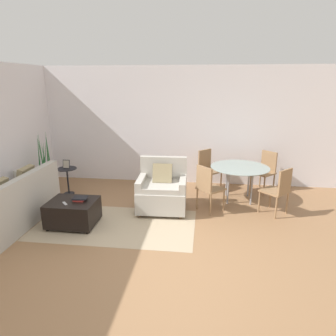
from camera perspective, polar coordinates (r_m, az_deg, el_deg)
name	(u,v)px	position (r m, az deg, el deg)	size (l,w,h in m)	color
ground_plane	(161,257)	(4.43, -1.34, -16.59)	(20.00, 20.00, 0.00)	#936B47
wall_back	(181,126)	(7.13, 2.54, 7.94)	(12.00, 0.06, 2.75)	white
wall_left	(0,137)	(6.54, -29.34, 5.13)	(0.06, 12.00, 2.75)	white
area_rug	(116,224)	(5.38, -9.93, -10.55)	(2.74, 1.47, 0.01)	tan
couch	(12,207)	(5.88, -27.62, -6.59)	(0.92, 1.91, 0.91)	#B2ADA3
armchair	(162,191)	(5.73, -1.12, -4.41)	(0.94, 0.84, 0.99)	#B2ADA3
ottoman	(73,212)	(5.44, -17.64, -7.98)	(0.80, 0.64, 0.44)	black
book_stack	(80,199)	(5.35, -16.46, -5.62)	(0.25, 0.19, 0.06)	#B72D28
tv_remote_primary	(79,197)	(5.49, -16.52, -5.33)	(0.06, 0.14, 0.01)	black
tv_remote_secondary	(65,203)	(5.30, -19.06, -6.39)	(0.13, 0.14, 0.01)	#B7B7BC
potted_plant	(46,179)	(7.23, -22.15, -1.99)	(0.43, 0.43, 1.40)	#333338
side_table	(67,176)	(6.88, -18.61, -1.46)	(0.42, 0.42, 0.59)	black
picture_frame	(66,164)	(6.80, -18.81, 0.69)	(0.15, 0.07, 0.19)	black
dining_table	(240,170)	(6.29, 13.49, -0.40)	(1.19, 1.19, 0.72)	#8C9E99
dining_chair_near_left	(208,185)	(5.67, 7.58, -3.32)	(0.59, 0.59, 0.90)	#93704C
dining_chair_near_right	(279,188)	(5.84, 20.38, -3.66)	(0.59, 0.59, 0.90)	#93704C
dining_chair_far_left	(208,167)	(6.90, 7.54, 0.25)	(0.59, 0.59, 0.90)	#93704C
dining_chair_far_right	(266,169)	(7.04, 18.10, -0.11)	(0.59, 0.59, 0.90)	#93704C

